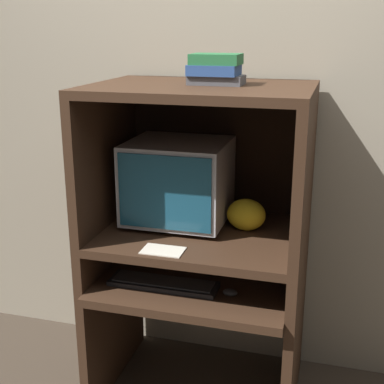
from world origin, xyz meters
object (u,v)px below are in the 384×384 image
(keyboard, at_px, (163,283))
(snack_bag, at_px, (246,215))
(crt_monitor, at_px, (178,181))
(book_stack, at_px, (216,69))
(mouse, at_px, (230,292))

(keyboard, xyz_separation_m, snack_bag, (0.30, 0.24, 0.25))
(crt_monitor, distance_m, keyboard, 0.45)
(keyboard, relative_size, book_stack, 2.13)
(mouse, bearing_deg, keyboard, 178.99)
(mouse, bearing_deg, book_stack, 120.90)
(snack_bag, height_order, book_stack, book_stack)
(crt_monitor, bearing_deg, book_stack, -17.42)
(book_stack, bearing_deg, crt_monitor, 162.58)
(keyboard, bearing_deg, crt_monitor, 92.20)
(crt_monitor, bearing_deg, snack_bag, -2.32)
(keyboard, bearing_deg, snack_bag, 38.29)
(crt_monitor, xyz_separation_m, mouse, (0.30, -0.26, -0.38))
(crt_monitor, xyz_separation_m, keyboard, (0.01, -0.25, -0.38))
(snack_bag, bearing_deg, keyboard, -141.71)
(book_stack, bearing_deg, snack_bag, 17.74)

